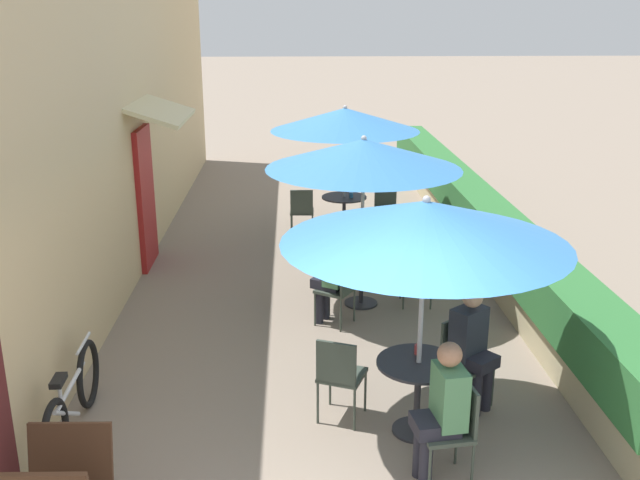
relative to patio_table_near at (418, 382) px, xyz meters
name	(u,v)px	position (x,y,z in m)	size (l,w,h in m)	color
cafe_facade_wall	(138,123)	(-3.47, 5.36, 1.58)	(0.98, 14.67, 4.20)	#D6B784
planter_hedge	(472,215)	(1.82, 5.39, 0.02)	(0.60, 13.67, 1.01)	tan
patio_table_near	(418,382)	(0.00, 0.00, 0.00)	(0.77, 0.77, 0.71)	#28282D
patio_umbrella_near	(425,222)	(0.00, 0.00, 1.51)	(2.48, 2.48, 2.26)	#B7B7BC
cafe_chair_near_left	(462,355)	(0.52, 0.51, 0.00)	(0.56, 0.56, 0.87)	#384238
seated_patron_near_left	(472,343)	(0.59, 0.42, 0.17)	(0.50, 0.51, 1.25)	#23232D
cafe_chair_near_right	(340,372)	(-0.70, 0.20, 0.00)	(0.52, 0.52, 0.87)	#384238
cafe_chair_near_back	(454,424)	(0.18, -0.70, 0.00)	(0.45, 0.45, 0.87)	#384238
seated_patron_near_back	(442,407)	(0.07, -0.72, 0.17)	(0.44, 0.37, 1.25)	#23232D
coffee_cup_near	(418,349)	(0.02, 0.16, 0.24)	(0.07, 0.07, 0.09)	#B73D3D
patio_table_mid	(361,268)	(-0.22, 3.04, 0.00)	(0.77, 0.77, 0.71)	#28282D
patio_umbrella_mid	(364,154)	(-0.22, 3.04, 1.51)	(2.48, 2.48, 2.26)	#B7B7BC
cafe_chair_mid_left	(416,265)	(0.50, 3.09, 0.00)	(0.42, 0.42, 0.87)	#384238
cafe_chair_mid_right	(328,253)	(-0.62, 3.64, 0.00)	(0.54, 0.54, 0.87)	#384238
cafe_chair_mid_back	(340,286)	(-0.54, 2.39, 0.00)	(0.55, 0.55, 0.87)	#384238
seated_patron_mid_back	(332,271)	(-0.64, 2.45, 0.17)	(0.51, 0.48, 1.25)	#23232D
coffee_cup_mid	(372,253)	(-0.11, 2.91, 0.24)	(0.07, 0.07, 0.09)	#B73D3D
patio_table_far	(344,208)	(-0.23, 6.03, 0.00)	(0.77, 0.77, 0.71)	#28282D
patio_umbrella_far	(345,119)	(-0.23, 6.03, 1.51)	(2.48, 2.48, 2.26)	#B7B7BC
cafe_chair_far_left	(386,206)	(0.49, 6.08, 0.00)	(0.41, 0.41, 0.87)	#384238
cafe_chair_far_right	(302,209)	(-0.96, 5.98, 0.00)	(0.41, 0.41, 0.87)	#384238
coffee_cup_far	(351,195)	(-0.12, 5.96, 0.24)	(0.07, 0.07, 0.09)	teal
bicycle_leaning	(73,402)	(-3.13, 0.05, -0.16)	(0.11, 1.78, 0.76)	black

